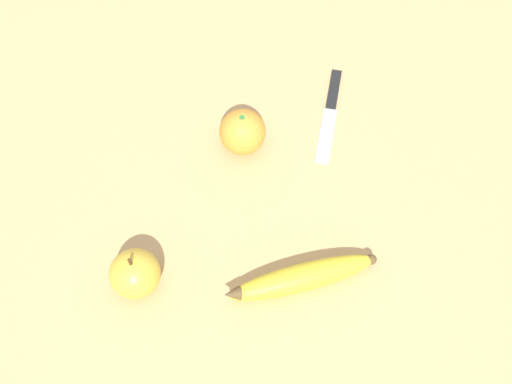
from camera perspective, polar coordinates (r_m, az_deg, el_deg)
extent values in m
plane|color=tan|center=(0.88, 2.24, -2.11)|extent=(3.00, 3.00, 0.00)
ellipsoid|color=yellow|center=(0.82, 4.42, -8.12)|extent=(0.21, 0.11, 0.04)
cone|color=brown|center=(0.80, -2.32, -9.69)|extent=(0.03, 0.03, 0.03)
sphere|color=brown|center=(0.85, 10.93, -6.33)|extent=(0.01, 0.01, 0.01)
sphere|color=orange|center=(0.92, -1.29, 5.75)|extent=(0.07, 0.07, 0.07)
cylinder|color=#337A33|center=(0.89, -1.34, 7.05)|extent=(0.01, 0.01, 0.00)
ellipsoid|color=gold|center=(0.82, -11.45, -7.60)|extent=(0.07, 0.07, 0.06)
cylinder|color=#4C3319|center=(0.79, -11.91, -6.54)|extent=(0.00, 0.00, 0.01)
cube|color=silver|center=(0.96, 6.70, 5.40)|extent=(0.03, 0.11, 0.00)
cube|color=black|center=(1.02, 7.44, 9.73)|extent=(0.03, 0.09, 0.01)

